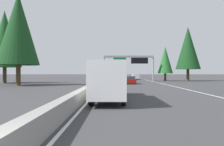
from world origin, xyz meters
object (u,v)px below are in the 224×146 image
Objects in this scene: conifer_left_foreground at (18,29)px; pickup_far_center at (119,74)px; box_truck_distant_b at (108,80)px; oncoming_near at (93,75)px; sign_gantry_overhead at (129,61)px; conifer_right_mid at (188,48)px; sedan_far_left at (122,76)px; conifer_left_near at (5,39)px; sedan_far_right at (120,75)px; minivan_mid_center at (136,76)px; conifer_right_near at (165,60)px; sedan_near_center at (130,80)px; bus_near_right at (113,73)px.

pickup_far_center is at bearing -11.71° from conifer_left_foreground.
oncoming_near is at bearing 6.94° from box_truck_distant_b.
sign_gantry_overhead is at bearing 19.83° from oncoming_near.
oncoming_near is 52.33m from conifer_left_foreground.
sedan_far_left is at bearing 31.93° from conifer_right_mid.
conifer_left_near is at bearing 103.94° from conifer_right_mid.
oncoming_near is at bearing 157.27° from sedan_far_right.
sedan_far_left is 13.59m from minivan_mid_center.
conifer_right_near is (-62.61, -9.76, 4.66)m from sedan_far_right.
oncoming_near is (8.81, 12.06, 0.23)m from sedan_far_left.
minivan_mid_center is 51.14m from sedan_far_right.
conifer_right_mid is (12.40, -15.68, 7.70)m from sedan_near_center.
conifer_left_foreground is at bearing -8.19° from oncoming_near.
conifer_left_foreground is (-17.26, 35.00, 1.16)m from conifer_right_mid.
pickup_far_center is at bearing -0.14° from sedan_far_left.
oncoming_near is (68.43, 8.33, -0.70)m from box_truck_distant_b.
sign_gantry_overhead is 37.44m from oncoming_near.
sign_gantry_overhead is 1.44× the size of conifer_right_near.
conifer_right_mid is at bearing -29.16° from box_truck_distant_b.
minivan_mid_center is at bearing -38.26° from conifer_left_foreground.
conifer_right_near reaches higher than sedan_far_right.
bus_near_right is at bearing 22.64° from conifer_right_mid.
oncoming_near is 0.41× the size of conifer_right_mid.
conifer_left_near reaches higher than conifer_right_mid.
conifer_left_near is at bearing 41.68° from conifer_left_foreground.
box_truck_distant_b is at bearing 6.94° from oncoming_near.
conifer_right_mid is at bearing -134.74° from minivan_mid_center.
pickup_far_center is 1.27× the size of sedan_far_right.
box_truck_distant_b reaches higher than pickup_far_center.
bus_near_right is 15.00m from oncoming_near.
sedan_near_center is 1.00× the size of sedan_far_left.
sedan_far_right is (75.32, -0.22, 0.00)m from sedan_near_center.
pickup_far_center is 78.90m from conifer_right_mid.
conifer_left_near is at bearing 158.77° from bus_near_right.
bus_near_right is at bearing 5.15° from sign_gantry_overhead.
conifer_right_mid is (34.61, -19.31, 6.77)m from box_truck_distant_b.
sedan_far_left is 0.79× the size of pickup_far_center.
box_truck_distant_b is 0.57× the size of conifer_left_near.
sedan_far_right is 31.54m from oncoming_near.
conifer_right_near is at bearing -73.46° from conifer_left_near.
minivan_mid_center is 0.34× the size of conifer_left_near.
box_truck_distant_b is 37.67m from conifer_right_near.
conifer_right_near is at bearing -21.30° from box_truck_distant_b.
box_truck_distant_b is 24.70m from conifer_left_foreground.
sedan_near_center is 89.42m from pickup_far_center.
sign_gantry_overhead is at bearing -179.61° from sedan_far_right.
sedan_far_left is at bearing 21.81° from conifer_right_near.
bus_near_right is 0.83× the size of conifer_right_mid.
conifer_left_foreground reaches higher than sedan_far_left.
conifer_right_mid reaches higher than sign_gantry_overhead.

